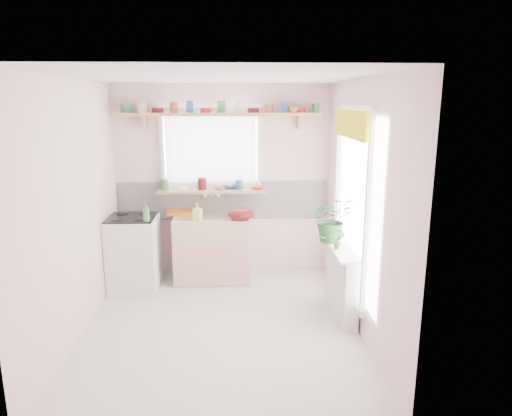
{
  "coord_description": "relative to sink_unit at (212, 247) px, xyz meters",
  "views": [
    {
      "loc": [
        0.16,
        -4.36,
        2.28
      ],
      "look_at": [
        0.39,
        0.55,
        1.13
      ],
      "focal_mm": 32.0,
      "sensor_mm": 36.0,
      "label": 1
    }
  ],
  "objects": [
    {
      "name": "sill_crockery",
      "position": [
        -0.05,
        0.19,
        0.78
      ],
      "size": [
        1.35,
        0.11,
        0.12
      ],
      "color": "#3F7F4C",
      "rests_on": "windowsill"
    },
    {
      "name": "fruit",
      "position": [
        1.37,
        -0.84,
        0.44
      ],
      "size": [
        0.2,
        0.14,
        0.1
      ],
      "color": "#D85C12",
      "rests_on": "fruit_bowl"
    },
    {
      "name": "soap_bottle_sink",
      "position": [
        -0.16,
        -0.19,
        0.53
      ],
      "size": [
        0.12,
        0.13,
        0.21
      ],
      "primitive_type": "imported",
      "rotation": [
        0.0,
        0.0,
        -0.33
      ],
      "color": "#DAEE69",
      "rests_on": "sink_unit"
    },
    {
      "name": "herb_pot",
      "position": [
        1.36,
        -1.16,
        0.46
      ],
      "size": [
        0.13,
        0.09,
        0.24
      ],
      "primitive_type": "imported",
      "rotation": [
        0.0,
        0.0,
        0.08
      ],
      "color": "#306327",
      "rests_on": "radiator_ledge"
    },
    {
      "name": "sink_unit",
      "position": [
        0.0,
        0.0,
        0.0
      ],
      "size": [
        0.95,
        0.65,
        1.11
      ],
      "color": "white",
      "rests_on": "ground"
    },
    {
      "name": "cooker",
      "position": [
        -0.95,
        -0.24,
        0.03
      ],
      "size": [
        0.58,
        0.58,
        0.93
      ],
      "color": "white",
      "rests_on": "ground"
    },
    {
      "name": "windowsill",
      "position": [
        -0.0,
        0.19,
        0.71
      ],
      "size": [
        1.4,
        0.22,
        0.04
      ],
      "primitive_type": "cube",
      "color": "tan",
      "rests_on": "room"
    },
    {
      "name": "colander",
      "position": [
        0.37,
        -0.19,
        0.49
      ],
      "size": [
        0.41,
        0.41,
        0.15
      ],
      "primitive_type": "ellipsoid",
      "rotation": [
        0.0,
        0.0,
        0.28
      ],
      "color": "#560E11",
      "rests_on": "sink_unit"
    },
    {
      "name": "shelf_crockery",
      "position": [
        0.13,
        0.18,
        1.76
      ],
      "size": [
        2.47,
        0.11,
        0.12
      ],
      "color": "#3F7F4C",
      "rests_on": "pine_shelf"
    },
    {
      "name": "dish_tray",
      "position": [
        -0.38,
        0.21,
        0.44
      ],
      "size": [
        0.5,
        0.41,
        0.04
      ],
      "primitive_type": "cube",
      "rotation": [
        0.0,
        0.0,
        0.21
      ],
      "color": "orange",
      "rests_on": "sink_unit"
    },
    {
      "name": "fruit_bowl",
      "position": [
        1.36,
        -0.84,
        0.38
      ],
      "size": [
        0.33,
        0.33,
        0.08
      ],
      "primitive_type": "imported",
      "rotation": [
        0.0,
        0.0,
        0.06
      ],
      "color": "silver",
      "rests_on": "radiator_ledge"
    },
    {
      "name": "cooker_bottle",
      "position": [
        -0.73,
        -0.46,
        0.59
      ],
      "size": [
        0.1,
        0.1,
        0.22
      ],
      "primitive_type": "imported",
      "rotation": [
        0.0,
        0.0,
        0.16
      ],
      "color": "#458A4D",
      "rests_on": "cooker"
    },
    {
      "name": "pine_shelf",
      "position": [
        0.15,
        0.18,
        1.69
      ],
      "size": [
        2.52,
        0.24,
        0.04
      ],
      "primitive_type": "cube",
      "color": "tan",
      "rests_on": "room"
    },
    {
      "name": "jade_plant",
      "position": [
        1.36,
        -0.88,
        0.59
      ],
      "size": [
        0.5,
        0.45,
        0.5
      ],
      "primitive_type": "imported",
      "rotation": [
        0.0,
        0.0,
        0.14
      ],
      "color": "#255E2A",
      "rests_on": "radiator_ledge"
    },
    {
      "name": "sill_bowl",
      "position": [
        0.23,
        0.25,
        0.76
      ],
      "size": [
        0.24,
        0.24,
        0.06
      ],
      "primitive_type": "imported",
      "rotation": [
        0.0,
        0.0,
        0.43
      ],
      "color": "#30569E",
      "rests_on": "windowsill"
    },
    {
      "name": "room",
      "position": [
        0.81,
        -0.43,
        0.94
      ],
      "size": [
        3.2,
        3.2,
        3.2
      ],
      "color": "silver",
      "rests_on": "ground"
    },
    {
      "name": "sill_cup",
      "position": [
        -0.13,
        0.25,
        0.78
      ],
      "size": [
        0.17,
        0.17,
        0.11
      ],
      "primitive_type": "imported",
      "rotation": [
        0.0,
        0.0,
        0.29
      ],
      "color": "silver",
      "rests_on": "windowsill"
    },
    {
      "name": "shelf_vase",
      "position": [
        1.04,
        0.12,
        1.78
      ],
      "size": [
        0.17,
        0.17,
        0.14
      ],
      "primitive_type": "imported",
      "rotation": [
        0.0,
        0.0,
        -0.3
      ],
      "color": "#A75D33",
      "rests_on": "pine_shelf"
    },
    {
      "name": "radiator_ledge",
      "position": [
        1.45,
        -1.09,
        -0.03
      ],
      "size": [
        0.22,
        0.95,
        0.78
      ],
      "color": "white",
      "rests_on": "ground"
    }
  ]
}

